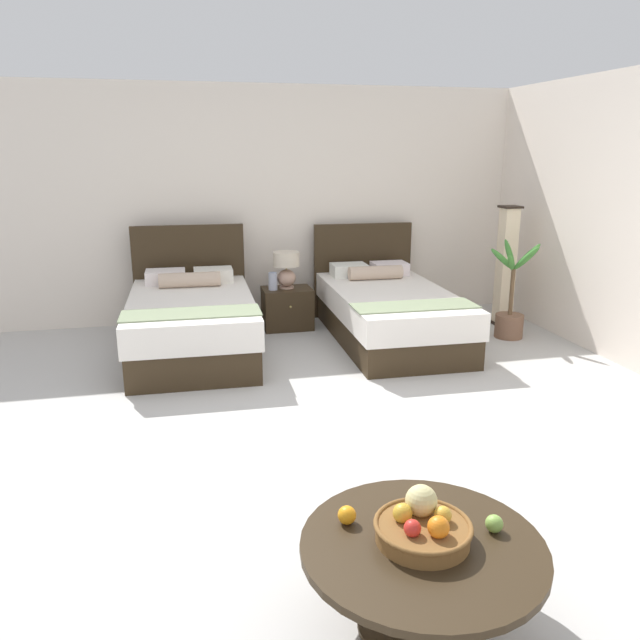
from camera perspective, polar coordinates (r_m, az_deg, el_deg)
The scene contains 13 objects.
ground_plane at distance 4.51m, azimuth 2.49°, elevation -10.21°, with size 9.38×10.18×0.02m, color #BAB8B3.
wall_back at distance 7.32m, azimuth -4.32°, elevation 10.44°, with size 9.38×0.12×2.62m, color white.
bed_near_window at distance 6.20m, azimuth -11.60°, elevation -0.07°, with size 1.23×2.05×1.14m.
bed_near_corner at distance 6.56m, azimuth 6.22°, elevation 0.83°, with size 1.19×2.22×1.09m.
nightstand at distance 6.94m, azimuth -3.00°, elevation 1.08°, with size 0.54×0.42×0.45m.
table_lamp at distance 6.86m, azimuth -3.09°, elevation 4.88°, with size 0.29×0.29×0.40m.
vase at distance 6.80m, azimuth -4.32°, elevation 3.55°, with size 0.10×0.10×0.19m.
coffee_table at distance 2.76m, azimuth 9.28°, elevation -20.96°, with size 1.00×1.00×0.40m.
fruit_bowl at distance 2.69m, azimuth 9.35°, elevation -18.03°, with size 0.40×0.40×0.20m.
loose_apple at distance 2.81m, azimuth 15.60°, elevation -17.45°, with size 0.07×0.07×0.07m.
loose_orange at distance 2.76m, azimuth 2.47°, elevation -17.35°, with size 0.08×0.08×0.08m.
floor_lamp_corner at distance 7.29m, azimuth 16.59°, elevation 4.70°, with size 0.21×0.21×1.34m.
potted_palm at distance 6.87m, azimuth 16.98°, elevation 0.89°, with size 0.58×0.55×1.03m.
Camera 1 is at (-1.09, -3.92, 1.94)m, focal length 35.09 mm.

